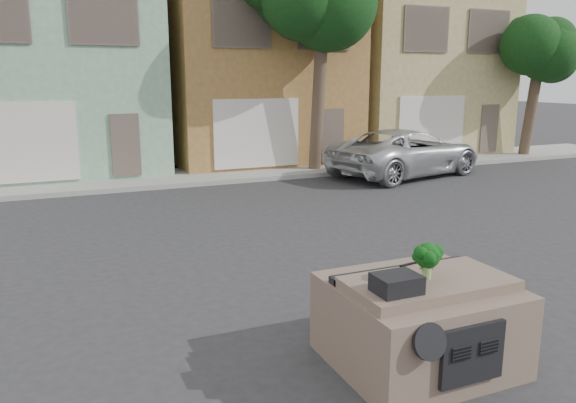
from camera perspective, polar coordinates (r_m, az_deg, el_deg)
ground_plane at (r=9.59m, az=2.19°, el=-8.12°), size 120.00×120.00×0.00m
sidewalk at (r=19.27m, az=-11.42°, el=2.40°), size 40.00×3.00×0.15m
townhouse_mint at (r=22.59m, az=-23.00°, el=12.56°), size 7.20×8.20×7.55m
townhouse_tan at (r=23.93m, az=-4.27°, el=13.43°), size 7.20×8.20×7.55m
townhouse_beige at (r=27.33m, az=11.15°, el=13.11°), size 7.20×8.20×7.55m
silver_pickup at (r=20.15m, az=11.81°, el=2.60°), size 6.34×4.06×1.63m
tree_near at (r=19.99m, az=3.12°, el=15.00°), size 4.40×4.00×8.50m
tree_far at (r=26.02m, az=23.58°, el=10.66°), size 3.20×3.00×6.00m
car_dashboard at (r=7.00m, az=13.12°, el=-11.56°), size 2.00×1.80×1.12m
instrument_hump at (r=6.17m, az=10.97°, el=-8.18°), size 0.48×0.38×0.20m
wiper_arm at (r=7.23m, az=13.35°, el=-5.91°), size 0.69×0.15×0.02m
broccoli at (r=6.61m, az=13.96°, el=-5.85°), size 0.46×0.46×0.43m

